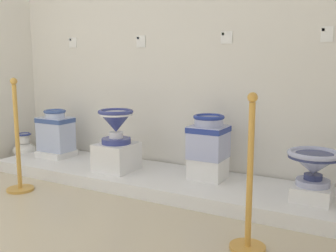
# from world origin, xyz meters

# --- Properties ---
(wall_back) EXTENTS (4.52, 0.06, 3.19)m
(wall_back) POSITION_xyz_m (2.16, 2.96, 1.59)
(wall_back) COLOR silver
(wall_back) RESTS_ON ground_plane
(display_platform) EXTENTS (3.75, 0.85, 0.12)m
(display_platform) POSITION_xyz_m (2.16, 2.48, 0.06)
(display_platform) COLOR white
(display_platform) RESTS_ON ground_plane
(plinth_block_slender_white) EXTENTS (0.35, 0.34, 0.07)m
(plinth_block_slender_white) POSITION_xyz_m (0.75, 2.54, 0.15)
(plinth_block_slender_white) COLOR white
(plinth_block_slender_white) RESTS_ON display_platform
(antique_toilet_slender_white) EXTENTS (0.38, 0.26, 0.47)m
(antique_toilet_slender_white) POSITION_xyz_m (0.75, 2.54, 0.43)
(antique_toilet_slender_white) COLOR silver
(antique_toilet_slender_white) RESTS_ON plinth_block_slender_white
(plinth_block_leftmost) EXTENTS (0.36, 0.39, 0.27)m
(plinth_block_leftmost) POSITION_xyz_m (1.70, 2.41, 0.26)
(plinth_block_leftmost) COLOR white
(plinth_block_leftmost) RESTS_ON display_platform
(antique_toilet_leftmost) EXTENTS (0.35, 0.35, 0.34)m
(antique_toilet_leftmost) POSITION_xyz_m (1.70, 2.41, 0.61)
(antique_toilet_leftmost) COLOR navy
(antique_toilet_leftmost) RESTS_ON plinth_block_leftmost
(plinth_block_broad_patterned) EXTENTS (0.32, 0.28, 0.20)m
(plinth_block_broad_patterned) POSITION_xyz_m (2.63, 2.58, 0.22)
(plinth_block_broad_patterned) COLOR white
(plinth_block_broad_patterned) RESTS_ON display_platform
(antique_toilet_broad_patterned) EXTENTS (0.33, 0.31, 0.40)m
(antique_toilet_broad_patterned) POSITION_xyz_m (2.63, 2.58, 0.53)
(antique_toilet_broad_patterned) COLOR #A8B1DB
(antique_toilet_broad_patterned) RESTS_ON plinth_block_broad_patterned
(plinth_block_rightmost) EXTENTS (0.30, 0.32, 0.12)m
(plinth_block_rightmost) POSITION_xyz_m (3.58, 2.45, 0.18)
(plinth_block_rightmost) COLOR white
(plinth_block_rightmost) RESTS_ON display_platform
(antique_toilet_rightmost) EXTENTS (0.41, 0.41, 0.28)m
(antique_toilet_rightmost) POSITION_xyz_m (3.58, 2.45, 0.42)
(antique_toilet_rightmost) COLOR #A9AFD5
(antique_toilet_rightmost) RESTS_ON plinth_block_rightmost
(info_placard_first) EXTENTS (0.11, 0.01, 0.12)m
(info_placard_first) POSITION_xyz_m (0.71, 2.92, 1.43)
(info_placard_first) COLOR white
(info_placard_second) EXTENTS (0.11, 0.01, 0.13)m
(info_placard_second) POSITION_xyz_m (1.68, 2.92, 1.42)
(info_placard_second) COLOR white
(info_placard_third) EXTENTS (0.12, 0.01, 0.12)m
(info_placard_third) POSITION_xyz_m (2.65, 2.92, 1.43)
(info_placard_third) COLOR white
(info_placard_fourth) EXTENTS (0.10, 0.01, 0.13)m
(info_placard_fourth) POSITION_xyz_m (3.56, 2.92, 1.43)
(info_placard_fourth) COLOR white
(decorative_vase_corner) EXTENTS (0.27, 0.27, 0.34)m
(decorative_vase_corner) POSITION_xyz_m (0.20, 2.55, 0.15)
(decorative_vase_corner) COLOR navy
(decorative_vase_corner) RESTS_ON ground_plane
(stanchion_post_near_left) EXTENTS (0.25, 0.25, 1.06)m
(stanchion_post_near_left) POSITION_xyz_m (1.08, 1.73, 0.33)
(stanchion_post_near_left) COLOR gold
(stanchion_post_near_left) RESTS_ON ground_plane
(stanchion_post_near_right) EXTENTS (0.24, 0.24, 1.02)m
(stanchion_post_near_right) POSITION_xyz_m (3.33, 1.63, 0.33)
(stanchion_post_near_right) COLOR gold
(stanchion_post_near_right) RESTS_ON ground_plane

